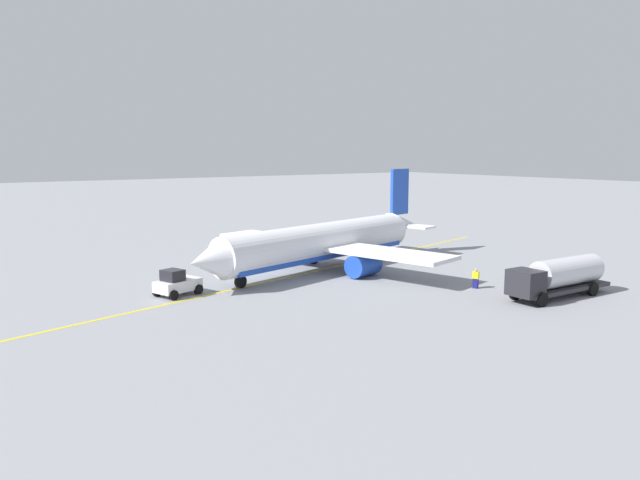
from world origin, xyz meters
The scene contains 7 objects.
ground_plane centered at (0.00, 0.00, 0.00)m, with size 400.00×400.00×0.00m, color gray.
airplane centered at (-0.48, -0.12, 2.64)m, with size 32.52×27.43×9.64m.
fuel_tanker centered at (-9.23, 20.18, 1.72)m, with size 10.37×3.11×3.15m.
pushback_tug centered at (15.67, 2.08, 1.01)m, with size 4.04×3.25×2.20m.
refueling_worker centered at (-6.32, 14.23, 0.82)m, with size 0.53×0.62×1.71m.
safety_cone_nose centered at (16.04, 0.61, 0.30)m, with size 0.55×0.55×0.61m, color #F2590F.
taxi_line_marking centered at (0.00, 0.00, 0.01)m, with size 61.93×0.30×0.01m, color yellow.
Camera 1 is at (33.84, 48.32, 11.69)m, focal length 34.13 mm.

